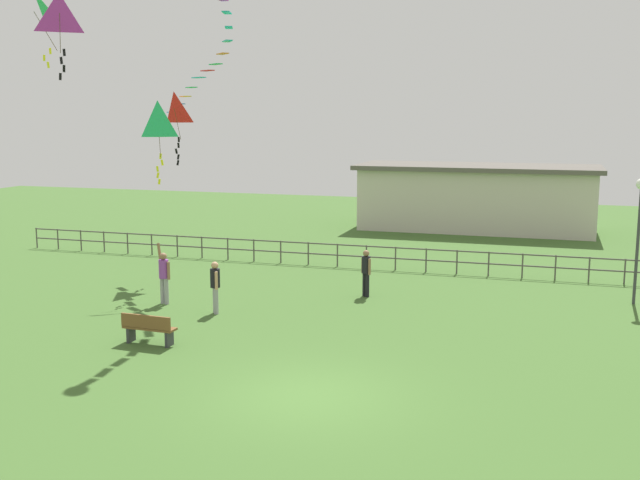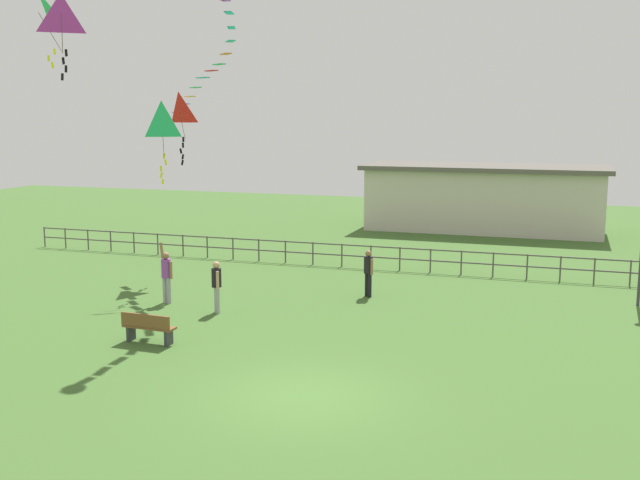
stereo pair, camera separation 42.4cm
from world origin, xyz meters
TOP-DOWN VIEW (x-y plane):
  - ground_plane at (0.00, 0.00)m, footprint 80.00×80.00m
  - park_bench at (-5.28, 2.29)m, footprint 1.52×0.47m
  - person_0 at (-0.99, 9.34)m, footprint 0.39×0.35m
  - person_2 at (-4.94, 5.78)m, footprint 0.33×0.42m
  - person_3 at (-7.07, 6.38)m, footprint 0.51×0.35m
  - kite_0 at (-11.13, 5.94)m, footprint 1.24×1.16m
  - kite_1 at (-8.70, 10.50)m, footprint 0.83×0.87m
  - kite_2 at (-8.14, 3.12)m, footprint 1.07×1.01m
  - kite_3 at (-8.25, 8.46)m, footprint 1.05×0.97m
  - waterfront_railing at (-0.32, 14.00)m, footprint 36.00×0.06m
  - pavilion_building at (1.04, 26.00)m, footprint 12.77×5.14m

SIDE VIEW (x-z plane):
  - ground_plane at x=0.00m, z-range 0.00..0.00m
  - park_bench at x=-5.28m, z-range 0.04..0.89m
  - waterfront_railing at x=-0.32m, z-range 0.14..1.09m
  - person_0 at x=-0.99m, z-range 0.12..1.74m
  - person_2 at x=-4.94m, z-range 0.12..1.77m
  - person_3 at x=-7.07m, z-range 0.00..2.01m
  - pavilion_building at x=1.04m, z-range 0.02..3.52m
  - kite_3 at x=-8.25m, z-range 4.45..7.29m
  - kite_1 at x=-8.70m, z-range 4.91..7.63m
  - kite_2 at x=-8.14m, z-range 7.66..9.96m
  - kite_0 at x=-11.13m, z-range 8.18..10.53m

